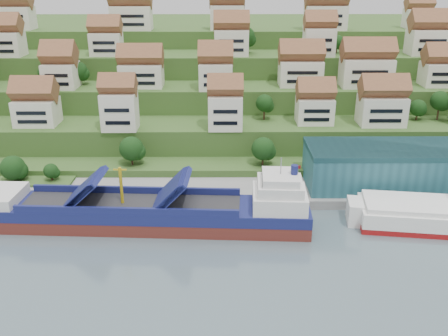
{
  "coord_description": "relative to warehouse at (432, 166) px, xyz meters",
  "views": [
    {
      "loc": [
        1.41,
        -94.21,
        51.87
      ],
      "look_at": [
        1.91,
        14.0,
        8.0
      ],
      "focal_mm": 40.0,
      "sensor_mm": 36.0,
      "label": 1
    }
  ],
  "objects": [
    {
      "name": "ground",
      "position": [
        -52.0,
        -17.0,
        -7.2
      ],
      "size": [
        300.0,
        300.0,
        0.0
      ],
      "primitive_type": "plane",
      "color": "slate",
      "rests_on": "ground"
    },
    {
      "name": "quay",
      "position": [
        -32.0,
        -2.0,
        -6.1
      ],
      "size": [
        180.0,
        14.0,
        2.2
      ],
      "primitive_type": "cube",
      "color": "gray",
      "rests_on": "ground"
    },
    {
      "name": "hillside",
      "position": [
        -52.0,
        86.55,
        3.46
      ],
      "size": [
        260.0,
        128.0,
        31.0
      ],
      "color": "#2D4C1E",
      "rests_on": "ground"
    },
    {
      "name": "hillside_village",
      "position": [
        -51.97,
        43.38,
        17.01
      ],
      "size": [
        160.45,
        64.67,
        28.27
      ],
      "color": "silver",
      "rests_on": "ground"
    },
    {
      "name": "hillside_trees",
      "position": [
        -62.28,
        24.7,
        8.22
      ],
      "size": [
        141.15,
        60.39,
        30.66
      ],
      "color": "#183F15",
      "rests_on": "ground"
    },
    {
      "name": "warehouse",
      "position": [
        0.0,
        0.0,
        0.0
      ],
      "size": [
        60.0,
        15.0,
        10.0
      ],
      "primitive_type": "cube",
      "color": "#275F6B",
      "rests_on": "quay"
    },
    {
      "name": "flagpole",
      "position": [
        -33.89,
        -7.0,
        -0.32
      ],
      "size": [
        1.28,
        0.16,
        8.0
      ],
      "color": "gray",
      "rests_on": "quay"
    },
    {
      "name": "cargo_ship",
      "position": [
        -66.0,
        -16.15,
        -4.13
      ],
      "size": [
        72.24,
        14.86,
        15.84
      ],
      "rotation": [
        0.0,
        0.0,
        -0.05
      ],
      "color": "maroon",
      "rests_on": "ground"
    },
    {
      "name": "second_ship",
      "position": [
        -4.73,
        -16.98,
        -4.49
      ],
      "size": [
        32.22,
        15.56,
        8.98
      ],
      "rotation": [
        0.0,
        0.0,
        -0.14
      ],
      "color": "maroon",
      "rests_on": "ground"
    }
  ]
}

